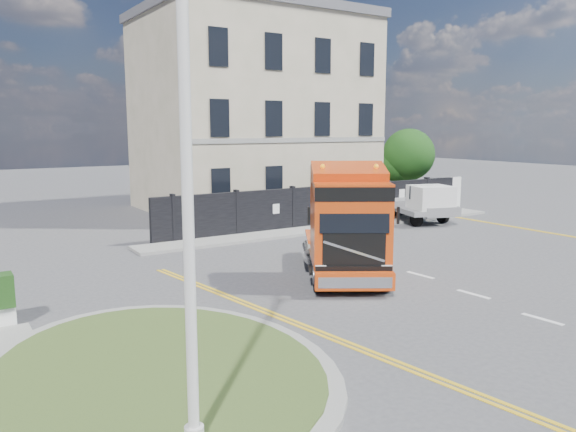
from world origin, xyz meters
TOP-DOWN VIEW (x-y plane):
  - ground at (0.00, 0.00)m, footprint 120.00×120.00m
  - traffic_island at (-7.00, -3.00)m, footprint 6.80×6.80m
  - hoarding_fence at (6.55, 9.00)m, footprint 18.80×0.25m
  - georgian_building at (6.00, 16.50)m, footprint 12.30×10.30m
  - tree at (14.38, 12.10)m, footprint 3.20×3.20m
  - pavement_far at (6.00, 8.10)m, footprint 20.00×1.60m
  - truck at (0.56, 0.52)m, footprint 5.14×6.36m
  - flatbed_pickup at (10.58, 6.96)m, footprint 3.19×5.14m
  - lamppost_island at (-7.50, -6.00)m, footprint 0.23×0.46m

SIDE VIEW (x-z plane):
  - ground at x=0.00m, z-range 0.00..0.00m
  - pavement_far at x=6.00m, z-range 0.00..0.12m
  - traffic_island at x=-7.00m, z-range 0.00..0.16m
  - hoarding_fence at x=6.55m, z-range 0.00..2.00m
  - flatbed_pickup at x=10.58m, z-range 0.08..2.05m
  - truck at x=0.56m, z-range -0.19..3.46m
  - tree at x=14.38m, z-range 0.65..5.45m
  - lamppost_island at x=-7.50m, z-range 0.15..7.58m
  - georgian_building at x=6.00m, z-range -0.63..12.17m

